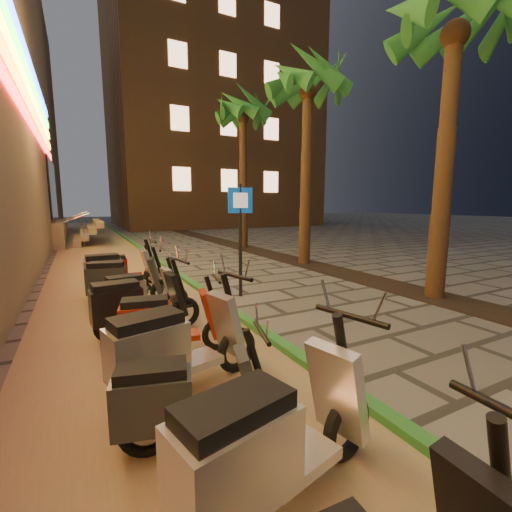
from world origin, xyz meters
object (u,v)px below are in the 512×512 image
scooter_10 (116,272)px  scooter_11 (124,269)px  scooter_8 (139,294)px  pedestrian_sign (240,225)px  scooter_9 (121,281)px  scooter_3 (269,444)px  scooter_6 (164,323)px  scooter_7 (134,306)px  scooter_4 (181,402)px  scooter_5 (173,348)px

scooter_10 → scooter_11: size_ratio=1.23×
scooter_8 → pedestrian_sign: bearing=3.7°
scooter_9 → scooter_11: (0.26, 1.88, -0.08)m
scooter_3 → scooter_6: (-0.04, 2.78, -0.08)m
pedestrian_sign → scooter_10: bearing=160.4°
scooter_10 → scooter_3: bearing=-89.6°
scooter_7 → scooter_10: scooter_10 is taller
pedestrian_sign → scooter_7: 3.09m
scooter_11 → scooter_6: bearing=-87.9°
scooter_4 → scooter_9: bearing=104.6°
scooter_5 → scooter_7: bearing=79.8°
scooter_6 → scooter_8: (-0.06, 1.78, -0.01)m
pedestrian_sign → scooter_9: bearing=179.4°
scooter_5 → scooter_7: 1.93m
scooter_11 → pedestrian_sign: bearing=-43.2°
scooter_8 → scooter_9: scooter_9 is taller
scooter_7 → scooter_11: 3.74m
scooter_7 → scooter_10: 2.77m
scooter_5 → scooter_11: 5.65m
scooter_4 → scooter_10: size_ratio=0.82×
scooter_11 → scooter_8: bearing=-89.2°
pedestrian_sign → scooter_6: 3.44m
scooter_9 → scooter_3: bearing=-72.4°
scooter_3 → scooter_9: size_ratio=1.05×
scooter_3 → scooter_10: (-0.29, 6.44, -0.01)m
pedestrian_sign → scooter_8: pedestrian_sign is taller
pedestrian_sign → scooter_4: size_ratio=1.70×
scooter_8 → scooter_7: bearing=-112.8°
pedestrian_sign → scooter_11: (-2.22, 2.26, -1.17)m
pedestrian_sign → scooter_4: 5.08m
scooter_11 → scooter_10: bearing=-102.8°
scooter_6 → scooter_8: 1.79m
pedestrian_sign → scooter_6: size_ratio=1.60×
pedestrian_sign → scooter_5: 4.27m
pedestrian_sign → scooter_8: (-2.29, -0.58, -1.15)m
scooter_7 → scooter_8: bearing=72.1°
scooter_9 → scooter_11: size_ratio=1.18×
pedestrian_sign → scooter_9: 2.74m
scooter_3 → scooter_5: size_ratio=1.00×
scooter_4 → scooter_8: size_ratio=0.95×
scooter_4 → pedestrian_sign: bearing=74.4°
scooter_4 → scooter_11: 6.52m
scooter_6 → scooter_8: bearing=103.2°
scooter_6 → scooter_8: size_ratio=1.01×
scooter_6 → scooter_10: bearing=105.1°
scooter_4 → scooter_5: scooter_5 is taller
scooter_7 → scooter_11: (0.27, 3.73, -0.07)m
scooter_3 → scooter_11: bearing=77.1°
scooter_3 → scooter_11: size_ratio=1.24×
scooter_9 → scooter_10: (0.00, 0.92, 0.02)m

